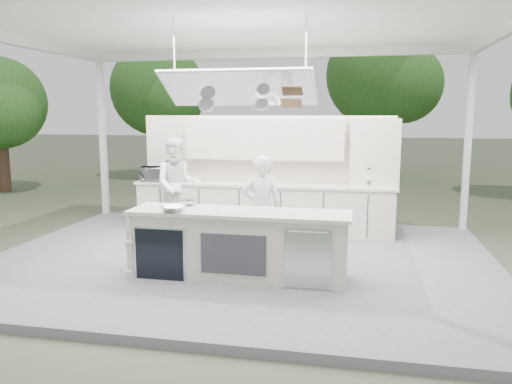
% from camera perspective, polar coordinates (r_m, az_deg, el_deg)
% --- Properties ---
extents(ground, '(90.00, 90.00, 0.00)m').
position_cam_1_polar(ground, '(8.11, -1.78, -8.33)').
color(ground, '#3E4A33').
rests_on(ground, ground).
extents(stage_deck, '(8.00, 6.00, 0.12)m').
position_cam_1_polar(stage_deck, '(8.09, -1.78, -7.93)').
color(stage_deck, slate).
rests_on(stage_deck, ground).
extents(tent, '(8.20, 6.20, 3.86)m').
position_cam_1_polar(tent, '(7.84, -1.92, 18.50)').
color(tent, white).
rests_on(tent, ground).
extents(demo_island, '(3.10, 0.79, 0.95)m').
position_cam_1_polar(demo_island, '(7.06, -2.11, -5.95)').
color(demo_island, beige).
rests_on(demo_island, stage_deck).
extents(back_counter, '(5.08, 0.72, 0.95)m').
position_cam_1_polar(back_counter, '(9.77, 0.79, -1.73)').
color(back_counter, beige).
rests_on(back_counter, stage_deck).
extents(back_wall_unit, '(5.05, 0.48, 2.25)m').
position_cam_1_polar(back_wall_unit, '(9.78, 3.60, 4.04)').
color(back_wall_unit, beige).
rests_on(back_wall_unit, stage_deck).
extents(tree_cluster, '(19.55, 9.40, 5.85)m').
position_cam_1_polar(tree_cluster, '(17.44, 5.26, 11.81)').
color(tree_cluster, '#463323').
rests_on(tree_cluster, ground).
extents(head_chef, '(0.68, 0.52, 1.65)m').
position_cam_1_polar(head_chef, '(7.80, 0.65, -1.85)').
color(head_chef, white).
rests_on(head_chef, stage_deck).
extents(sous_chef, '(1.09, 0.99, 1.84)m').
position_cam_1_polar(sous_chef, '(9.81, -8.97, 0.82)').
color(sous_chef, white).
rests_on(sous_chef, stage_deck).
extents(toaster_oven, '(0.59, 0.47, 0.29)m').
position_cam_1_polar(toaster_oven, '(10.22, -11.54, 2.05)').
color(toaster_oven, '#AFB2B6').
rests_on(toaster_oven, back_counter).
extents(bowl_large, '(0.40, 0.40, 0.08)m').
position_cam_1_polar(bowl_large, '(6.97, -9.47, -1.91)').
color(bowl_large, silver).
rests_on(bowl_large, demo_island).
extents(bowl_small, '(0.24, 0.24, 0.08)m').
position_cam_1_polar(bowl_small, '(7.42, -7.89, -1.24)').
color(bowl_small, '#AEB0B5').
rests_on(bowl_small, demo_island).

